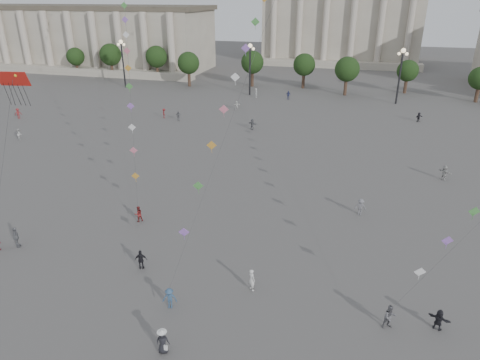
# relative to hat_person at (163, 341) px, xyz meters

# --- Properties ---
(ground) EXTENTS (360.00, 360.00, 0.00)m
(ground) POSITION_rel_hat_person_xyz_m (1.73, 1.55, -0.86)
(ground) COLOR #4E4B49
(ground) RESTS_ON ground
(hall_west) EXTENTS (84.00, 26.22, 17.20)m
(hall_west) POSITION_rel_hat_person_xyz_m (-73.27, 95.44, 7.57)
(hall_west) COLOR #A09786
(hall_west) RESTS_ON ground
(hall_central) EXTENTS (48.30, 34.30, 35.50)m
(hall_central) POSITION_rel_hat_person_xyz_m (1.73, 130.77, 13.38)
(hall_central) COLOR #A09786
(hall_central) RESTS_ON ground
(tree_row) EXTENTS (137.12, 5.12, 8.00)m
(tree_row) POSITION_rel_hat_person_xyz_m (1.73, 79.55, 4.54)
(tree_row) COLOR #3D2B1E
(tree_row) RESTS_ON ground
(lamp_post_far_west) EXTENTS (2.00, 0.90, 10.65)m
(lamp_post_far_west) POSITION_rel_hat_person_xyz_m (-43.27, 71.55, 6.50)
(lamp_post_far_west) COLOR #262628
(lamp_post_far_west) RESTS_ON ground
(lamp_post_mid_west) EXTENTS (2.00, 0.90, 10.65)m
(lamp_post_mid_west) POSITION_rel_hat_person_xyz_m (-13.27, 71.55, 6.50)
(lamp_post_mid_west) COLOR #262628
(lamp_post_mid_west) RESTS_ON ground
(lamp_post_mid_east) EXTENTS (2.00, 0.90, 10.65)m
(lamp_post_mid_east) POSITION_rel_hat_person_xyz_m (16.73, 71.55, 6.50)
(lamp_post_mid_east) COLOR #262628
(lamp_post_mid_east) RESTS_ON ground
(person_crowd_0) EXTENTS (1.05, 0.46, 1.76)m
(person_crowd_0) POSITION_rel_hat_person_xyz_m (-4.53, 69.55, 0.03)
(person_crowd_0) COLOR navy
(person_crowd_0) RESTS_ON ground
(person_crowd_1) EXTENTS (1.04, 1.03, 1.69)m
(person_crowd_1) POSITION_rel_hat_person_xyz_m (-38.48, 32.12, -0.01)
(person_crowd_1) COLOR silver
(person_crowd_1) RESTS_ON ground
(person_crowd_2) EXTENTS (1.27, 1.33, 1.82)m
(person_crowd_2) POSITION_rel_hat_person_xyz_m (-47.28, 41.94, 0.05)
(person_crowd_2) COLOR maroon
(person_crowd_2) RESTS_ON ground
(person_crowd_3) EXTENTS (1.45, 0.92, 1.49)m
(person_crowd_3) POSITION_rel_hat_person_xyz_m (16.23, 6.63, -0.11)
(person_crowd_3) COLOR black
(person_crowd_3) RESTS_ON ground
(person_crowd_4) EXTENTS (1.51, 1.12, 1.58)m
(person_crowd_4) POSITION_rel_hat_person_xyz_m (-12.46, 58.69, -0.07)
(person_crowd_4) COLOR white
(person_crowd_4) RESTS_ON ground
(person_crowd_6) EXTENTS (1.13, 0.68, 1.71)m
(person_crowd_6) POSITION_rel_hat_person_xyz_m (11.01, 21.45, -0.00)
(person_crowd_6) COLOR slate
(person_crowd_6) RESTS_ON ground
(person_crowd_7) EXTENTS (1.54, 1.47, 1.74)m
(person_crowd_7) POSITION_rel_hat_person_xyz_m (20.24, 33.17, 0.01)
(person_crowd_7) COLOR #B1B0AC
(person_crowd_7) RESTS_ON ground
(person_crowd_9) EXTENTS (1.41, 1.32, 1.58)m
(person_crowd_9) POSITION_rel_hat_person_xyz_m (19.80, 58.95, -0.07)
(person_crowd_9) COLOR black
(person_crowd_9) RESTS_ON ground
(person_crowd_10) EXTENTS (0.74, 0.84, 1.94)m
(person_crowd_10) POSITION_rel_hat_person_xyz_m (-11.30, 69.45, 0.12)
(person_crowd_10) COLOR beige
(person_crowd_10) RESTS_ON ground
(person_crowd_12) EXTENTS (1.71, 1.14, 1.77)m
(person_crowd_12) POSITION_rel_hat_person_xyz_m (-6.34, 46.65, 0.03)
(person_crowd_12) COLOR slate
(person_crowd_12) RESTS_ON ground
(person_crowd_13) EXTENTS (0.75, 0.73, 1.74)m
(person_crowd_13) POSITION_rel_hat_person_xyz_m (3.66, 7.26, 0.01)
(person_crowd_13) COLOR silver
(person_crowd_13) RESTS_ON ground
(person_crowd_16) EXTENTS (1.04, 0.81, 1.64)m
(person_crowd_16) POSITION_rel_hat_person_xyz_m (-19.89, 48.36, -0.03)
(person_crowd_16) COLOR slate
(person_crowd_16) RESTS_ON ground
(person_crowd_17) EXTENTS (1.12, 1.25, 1.68)m
(person_crowd_17) POSITION_rel_hat_person_xyz_m (-22.94, 49.22, -0.01)
(person_crowd_17) COLOR maroon
(person_crowd_17) RESTS_ON ground
(tourist_3) EXTENTS (0.94, 1.17, 1.86)m
(tourist_3) POSITION_rel_hat_person_xyz_m (-17.13, 7.43, 0.08)
(tourist_3) COLOR slate
(tourist_3) RESTS_ON ground
(tourist_4) EXTENTS (1.05, 0.69, 1.65)m
(tourist_4) POSITION_rel_hat_person_xyz_m (-5.36, 7.43, -0.03)
(tourist_4) COLOR black
(tourist_4) RESTS_ON ground
(kite_flyer_0) EXTENTS (0.96, 0.96, 1.56)m
(kite_flyer_0) POSITION_rel_hat_person_xyz_m (-9.28, 14.34, -0.07)
(kite_flyer_0) COLOR maroon
(kite_flyer_0) RESTS_ON ground
(kite_flyer_1) EXTENTS (1.13, 0.82, 1.57)m
(kite_flyer_1) POSITION_rel_hat_person_xyz_m (-1.29, 3.83, -0.07)
(kite_flyer_1) COLOR #335274
(kite_flyer_1) RESTS_ON ground
(kite_flyer_2) EXTENTS (1.03, 0.95, 1.71)m
(kite_flyer_2) POSITION_rel_hat_person_xyz_m (13.20, 5.92, 0.00)
(kite_flyer_2) COLOR #5C5B5F
(kite_flyer_2) RESTS_ON ground
(hat_person) EXTENTS (0.89, 0.70, 1.69)m
(hat_person) POSITION_rel_hat_person_xyz_m (0.00, 0.00, 0.00)
(hat_person) COLOR black
(hat_person) RESTS_ON ground
(dragon_kite) EXTENTS (3.83, 0.87, 14.16)m
(dragon_kite) POSITION_rel_hat_person_xyz_m (-13.03, 6.37, 13.07)
(dragon_kite) COLOR #AF1A12
(dragon_kite) RESTS_ON ground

